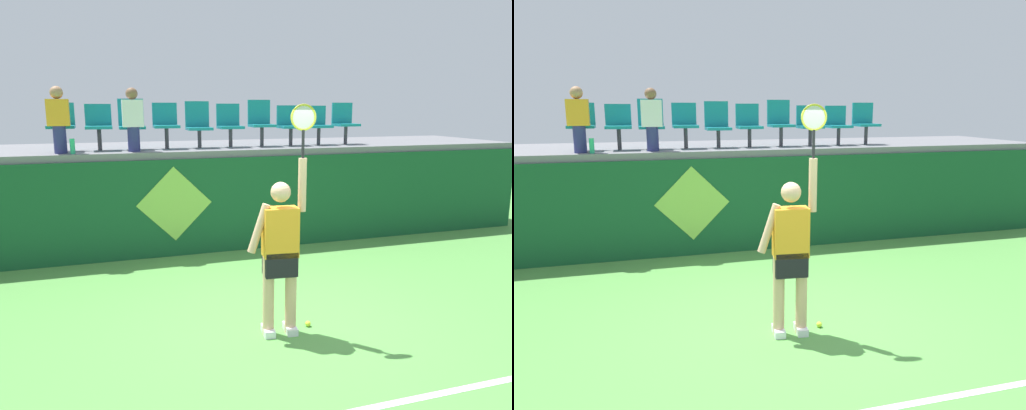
# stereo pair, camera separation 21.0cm
# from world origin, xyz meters

# --- Properties ---
(ground_plane) EXTENTS (40.00, 40.00, 0.00)m
(ground_plane) POSITION_xyz_m (0.00, 0.00, 0.00)
(ground_plane) COLOR #519342
(court_back_wall) EXTENTS (12.51, 0.20, 1.67)m
(court_back_wall) POSITION_xyz_m (0.00, 3.30, 0.83)
(court_back_wall) COLOR #144C28
(court_back_wall) RESTS_ON ground_plane
(spectator_platform) EXTENTS (12.51, 2.61, 0.12)m
(spectator_platform) POSITION_xyz_m (0.00, 4.55, 1.73)
(spectator_platform) COLOR slate
(spectator_platform) RESTS_ON court_back_wall
(court_baseline_stripe) EXTENTS (11.26, 0.08, 0.01)m
(court_baseline_stripe) POSITION_xyz_m (0.00, -1.60, 0.00)
(court_baseline_stripe) COLOR white
(court_baseline_stripe) RESTS_ON ground_plane
(tennis_player) EXTENTS (0.75, 0.30, 2.56)m
(tennis_player) POSITION_xyz_m (-0.19, -0.05, 0.99)
(tennis_player) COLOR white
(tennis_player) RESTS_ON ground_plane
(tennis_ball) EXTENTS (0.07, 0.07, 0.07)m
(tennis_ball) POSITION_xyz_m (0.18, 0.01, 0.03)
(tennis_ball) COLOR #D1E533
(tennis_ball) RESTS_ON ground_plane
(water_bottle) EXTENTS (0.08, 0.08, 0.24)m
(water_bottle) POSITION_xyz_m (-2.46, 3.40, 1.91)
(water_bottle) COLOR #26B272
(water_bottle) RESTS_ON spectator_platform
(stadium_chair_0) EXTENTS (0.44, 0.42, 0.81)m
(stadium_chair_0) POSITION_xyz_m (-2.65, 3.98, 2.25)
(stadium_chair_0) COLOR #38383D
(stadium_chair_0) RESTS_ON spectator_platform
(stadium_chair_1) EXTENTS (0.44, 0.42, 0.79)m
(stadium_chair_1) POSITION_xyz_m (-2.05, 3.98, 2.24)
(stadium_chair_1) COLOR #38383D
(stadium_chair_1) RESTS_ON spectator_platform
(stadium_chair_2) EXTENTS (0.44, 0.42, 0.88)m
(stadium_chair_2) POSITION_xyz_m (-1.49, 3.99, 2.26)
(stadium_chair_2) COLOR #38383D
(stadium_chair_2) RESTS_ON spectator_platform
(stadium_chair_3) EXTENTS (0.44, 0.42, 0.81)m
(stadium_chair_3) POSITION_xyz_m (-0.90, 3.98, 2.24)
(stadium_chair_3) COLOR #38383D
(stadium_chair_3) RESTS_ON spectator_platform
(stadium_chair_4) EXTENTS (0.44, 0.42, 0.84)m
(stadium_chair_4) POSITION_xyz_m (-0.31, 3.99, 2.23)
(stadium_chair_4) COLOR #38383D
(stadium_chair_4) RESTS_ON spectator_platform
(stadium_chair_5) EXTENTS (0.44, 0.42, 0.80)m
(stadium_chair_5) POSITION_xyz_m (0.27, 3.99, 2.22)
(stadium_chair_5) COLOR #38383D
(stadium_chair_5) RESTS_ON spectator_platform
(stadium_chair_6) EXTENTS (0.44, 0.42, 0.87)m
(stadium_chair_6) POSITION_xyz_m (0.88, 3.99, 2.26)
(stadium_chair_6) COLOR #38383D
(stadium_chair_6) RESTS_ON spectator_platform
(stadium_chair_7) EXTENTS (0.44, 0.42, 0.76)m
(stadium_chair_7) POSITION_xyz_m (1.47, 3.98, 2.21)
(stadium_chair_7) COLOR #38383D
(stadium_chair_7) RESTS_ON spectator_platform
(stadium_chair_8) EXTENTS (0.44, 0.42, 0.76)m
(stadium_chair_8) POSITION_xyz_m (2.06, 3.98, 2.21)
(stadium_chair_8) COLOR #38383D
(stadium_chair_8) RESTS_ON spectator_platform
(stadium_chair_9) EXTENTS (0.44, 0.42, 0.82)m
(stadium_chair_9) POSITION_xyz_m (2.65, 3.99, 2.24)
(stadium_chair_9) COLOR #38383D
(stadium_chair_9) RESTS_ON spectator_platform
(spectator_0) EXTENTS (0.34, 0.20, 1.05)m
(spectator_0) POSITION_xyz_m (-1.49, 3.58, 2.33)
(spectator_0) COLOR navy
(spectator_0) RESTS_ON spectator_platform
(spectator_1) EXTENTS (0.34, 0.20, 1.06)m
(spectator_1) POSITION_xyz_m (-2.65, 3.56, 2.34)
(spectator_1) COLOR navy
(spectator_1) RESTS_ON spectator_platform
(wall_signage_mount) EXTENTS (1.27, 0.01, 1.55)m
(wall_signage_mount) POSITION_xyz_m (-0.90, 3.19, 0.00)
(wall_signage_mount) COLOR #144C28
(wall_signage_mount) RESTS_ON ground_plane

